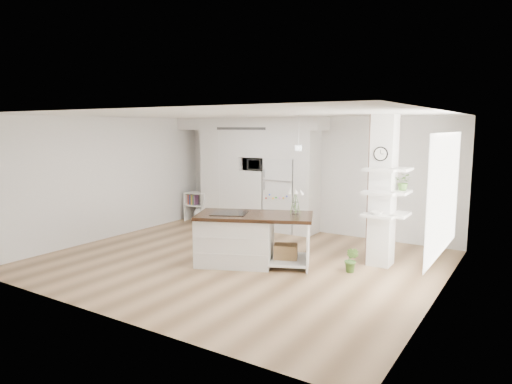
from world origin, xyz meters
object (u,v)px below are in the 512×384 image
refrigerator (284,195)px  kitchen_island (242,238)px  bookshelf (199,209)px  floor_plant_a (352,260)px

refrigerator → kitchen_island: refrigerator is taller
bookshelf → floor_plant_a: size_ratio=1.70×
bookshelf → refrigerator: bearing=-0.9°
bookshelf → floor_plant_a: (4.99, -1.99, -0.11)m
kitchen_island → floor_plant_a: bearing=-6.9°
refrigerator → bookshelf: refrigerator is taller
refrigerator → floor_plant_a: size_ratio=3.88×
floor_plant_a → bookshelf: bearing=158.3°
refrigerator → bookshelf: 2.51m
kitchen_island → bookshelf: 4.03m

